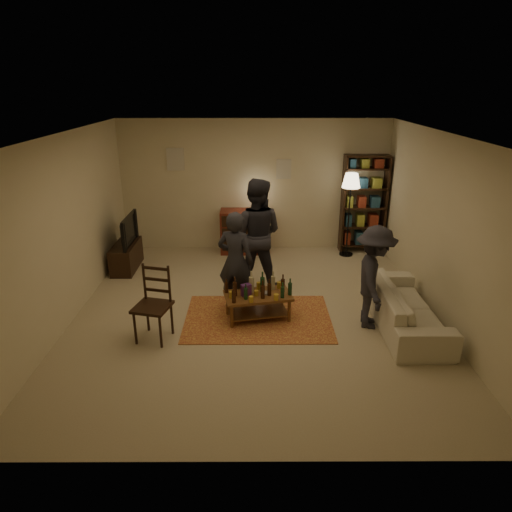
{
  "coord_description": "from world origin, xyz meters",
  "views": [
    {
      "loc": [
        0.0,
        -6.34,
        3.37
      ],
      "look_at": [
        0.02,
        0.1,
        0.9
      ],
      "focal_mm": 32.0,
      "sensor_mm": 36.0,
      "label": 1
    }
  ],
  "objects_px": {
    "bookshelf": "(364,203)",
    "floor_lamp": "(351,186)",
    "coffee_table": "(258,296)",
    "person_left": "(236,261)",
    "tv_stand": "(126,250)",
    "person_right": "(256,234)",
    "sofa": "(405,306)",
    "dining_chair": "(154,300)",
    "person_by_sofa": "(374,278)",
    "dresser": "(245,230)"
  },
  "relations": [
    {
      "from": "person_right",
      "to": "person_by_sofa",
      "type": "height_order",
      "value": "person_right"
    },
    {
      "from": "tv_stand",
      "to": "person_right",
      "type": "relative_size",
      "value": 0.56
    },
    {
      "from": "floor_lamp",
      "to": "person_right",
      "type": "distance_m",
      "value": 2.45
    },
    {
      "from": "tv_stand",
      "to": "person_left",
      "type": "relative_size",
      "value": 0.67
    },
    {
      "from": "dresser",
      "to": "person_right",
      "type": "bearing_deg",
      "value": -82.57
    },
    {
      "from": "bookshelf",
      "to": "sofa",
      "type": "relative_size",
      "value": 0.97
    },
    {
      "from": "coffee_table",
      "to": "person_left",
      "type": "bearing_deg",
      "value": 133.12
    },
    {
      "from": "dining_chair",
      "to": "person_by_sofa",
      "type": "distance_m",
      "value": 3.1
    },
    {
      "from": "sofa",
      "to": "person_left",
      "type": "bearing_deg",
      "value": 77.11
    },
    {
      "from": "dresser",
      "to": "bookshelf",
      "type": "height_order",
      "value": "bookshelf"
    },
    {
      "from": "dresser",
      "to": "person_by_sofa",
      "type": "bearing_deg",
      "value": -58.66
    },
    {
      "from": "tv_stand",
      "to": "person_right",
      "type": "distance_m",
      "value": 2.65
    },
    {
      "from": "floor_lamp",
      "to": "person_by_sofa",
      "type": "xyz_separation_m",
      "value": [
        -0.2,
        -2.92,
        -0.68
      ]
    },
    {
      "from": "person_left",
      "to": "person_by_sofa",
      "type": "bearing_deg",
      "value": -175.7
    },
    {
      "from": "dresser",
      "to": "coffee_table",
      "type": "bearing_deg",
      "value": -85.21
    },
    {
      "from": "tv_stand",
      "to": "sofa",
      "type": "xyz_separation_m",
      "value": [
        4.64,
        -2.2,
        -0.08
      ]
    },
    {
      "from": "bookshelf",
      "to": "floor_lamp",
      "type": "height_order",
      "value": "bookshelf"
    },
    {
      "from": "person_left",
      "to": "person_right",
      "type": "bearing_deg",
      "value": -90.36
    },
    {
      "from": "dining_chair",
      "to": "bookshelf",
      "type": "bearing_deg",
      "value": 57.94
    },
    {
      "from": "floor_lamp",
      "to": "bookshelf",
      "type": "bearing_deg",
      "value": 36.72
    },
    {
      "from": "person_right",
      "to": "sofa",
      "type": "bearing_deg",
      "value": 159.93
    },
    {
      "from": "dresser",
      "to": "floor_lamp",
      "type": "bearing_deg",
      "value": -5.12
    },
    {
      "from": "coffee_table",
      "to": "person_left",
      "type": "relative_size",
      "value": 0.68
    },
    {
      "from": "floor_lamp",
      "to": "person_left",
      "type": "relative_size",
      "value": 1.07
    },
    {
      "from": "tv_stand",
      "to": "person_by_sofa",
      "type": "distance_m",
      "value": 4.7
    },
    {
      "from": "tv_stand",
      "to": "person_right",
      "type": "bearing_deg",
      "value": -17.43
    },
    {
      "from": "sofa",
      "to": "person_right",
      "type": "bearing_deg",
      "value": 56.76
    },
    {
      "from": "sofa",
      "to": "person_right",
      "type": "xyz_separation_m",
      "value": [
        -2.17,
        1.42,
        0.65
      ]
    },
    {
      "from": "person_left",
      "to": "dining_chair",
      "type": "bearing_deg",
      "value": 58.98
    },
    {
      "from": "bookshelf",
      "to": "person_right",
      "type": "distance_m",
      "value": 2.83
    },
    {
      "from": "bookshelf",
      "to": "person_by_sofa",
      "type": "distance_m",
      "value": 3.23
    },
    {
      "from": "person_left",
      "to": "coffee_table",
      "type": "bearing_deg",
      "value": 153.23
    },
    {
      "from": "bookshelf",
      "to": "dresser",
      "type": "bearing_deg",
      "value": -178.43
    },
    {
      "from": "coffee_table",
      "to": "tv_stand",
      "type": "bearing_deg",
      "value": 141.36
    },
    {
      "from": "floor_lamp",
      "to": "person_left",
      "type": "height_order",
      "value": "floor_lamp"
    },
    {
      "from": "dresser",
      "to": "floor_lamp",
      "type": "xyz_separation_m",
      "value": [
        2.1,
        -0.19,
        0.97
      ]
    },
    {
      "from": "tv_stand",
      "to": "dresser",
      "type": "xyz_separation_m",
      "value": [
        2.25,
        0.91,
        0.09
      ]
    },
    {
      "from": "tv_stand",
      "to": "person_by_sofa",
      "type": "relative_size",
      "value": 0.69
    },
    {
      "from": "person_right",
      "to": "bookshelf",
      "type": "bearing_deg",
      "value": -128.45
    },
    {
      "from": "sofa",
      "to": "bookshelf",
      "type": "bearing_deg",
      "value": -0.82
    },
    {
      "from": "tv_stand",
      "to": "dresser",
      "type": "distance_m",
      "value": 2.43
    },
    {
      "from": "dining_chair",
      "to": "sofa",
      "type": "bearing_deg",
      "value": 18.97
    },
    {
      "from": "dining_chair",
      "to": "floor_lamp",
      "type": "relative_size",
      "value": 0.63
    },
    {
      "from": "dining_chair",
      "to": "person_by_sofa",
      "type": "relative_size",
      "value": 0.7
    },
    {
      "from": "dresser",
      "to": "person_by_sofa",
      "type": "relative_size",
      "value": 0.89
    },
    {
      "from": "tv_stand",
      "to": "dresser",
      "type": "bearing_deg",
      "value": 22.07
    },
    {
      "from": "sofa",
      "to": "person_by_sofa",
      "type": "relative_size",
      "value": 1.37
    },
    {
      "from": "sofa",
      "to": "person_left",
      "type": "height_order",
      "value": "person_left"
    },
    {
      "from": "dresser",
      "to": "person_right",
      "type": "relative_size",
      "value": 0.71
    },
    {
      "from": "dresser",
      "to": "person_by_sofa",
      "type": "distance_m",
      "value": 3.65
    }
  ]
}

